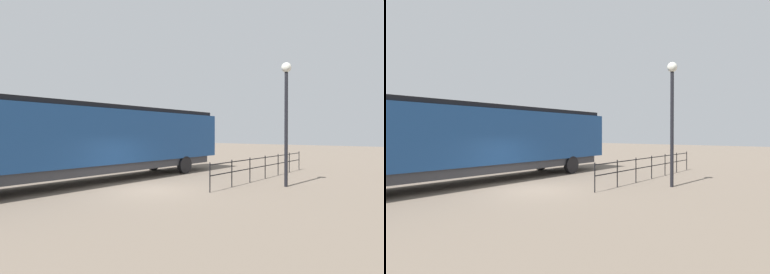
% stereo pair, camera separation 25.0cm
% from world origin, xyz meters
% --- Properties ---
extents(ground_plane, '(120.00, 120.00, 0.00)m').
position_xyz_m(ground_plane, '(0.00, 0.00, 0.00)').
color(ground_plane, '#756656').
extents(locomotive, '(3.15, 17.63, 4.02)m').
position_xyz_m(locomotive, '(-3.94, 0.31, 2.27)').
color(locomotive, navy).
rests_on(locomotive, ground_plane).
extents(lamp_post, '(0.47, 0.47, 5.92)m').
position_xyz_m(lamp_post, '(4.46, 4.74, 4.01)').
color(lamp_post, black).
rests_on(lamp_post, ground_plane).
extents(platform_fence, '(0.05, 10.79, 1.29)m').
position_xyz_m(platform_fence, '(2.48, 6.64, 0.83)').
color(platform_fence, black).
rests_on(platform_fence, ground_plane).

